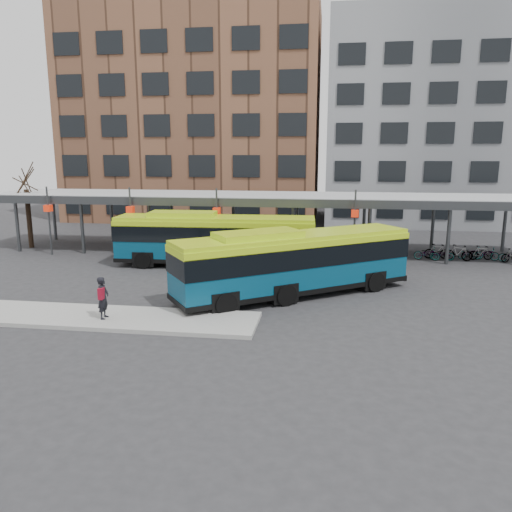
{
  "coord_description": "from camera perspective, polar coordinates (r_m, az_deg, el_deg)",
  "views": [
    {
      "loc": [
        4.28,
        -22.5,
        7.16
      ],
      "look_at": [
        0.63,
        2.79,
        1.8
      ],
      "focal_mm": 35.0,
      "sensor_mm": 36.0,
      "label": 1
    }
  ],
  "objects": [
    {
      "name": "bus_rear",
      "position": [
        31.7,
        -4.76,
        2.06
      ],
      "size": [
        12.61,
        3.22,
        3.45
      ],
      "rotation": [
        0.0,
        0.0,
        0.04
      ],
      "color": "navy",
      "rests_on": "ground"
    },
    {
      "name": "bike_rack",
      "position": [
        36.31,
        23.08,
        0.26
      ],
      "size": [
        7.16,
        1.44,
        1.08
      ],
      "color": "slate",
      "rests_on": "ground"
    },
    {
      "name": "ground",
      "position": [
        23.99,
        -2.44,
        -5.52
      ],
      "size": [
        120.0,
        120.0,
        0.0
      ],
      "primitive_type": "plane",
      "color": "#28282B",
      "rests_on": "ground"
    },
    {
      "name": "building_brick",
      "position": [
        56.47,
        -6.7,
        15.67
      ],
      "size": [
        26.0,
        14.0,
        22.0
      ],
      "primitive_type": "cube",
      "color": "brown",
      "rests_on": "ground"
    },
    {
      "name": "pedestrian",
      "position": [
        22.16,
        -17.07,
        -4.56
      ],
      "size": [
        0.48,
        0.7,
        1.81
      ],
      "rotation": [
        0.0,
        0.0,
        1.64
      ],
      "color": "black",
      "rests_on": "boarding_island"
    },
    {
      "name": "boarding_island",
      "position": [
        22.93,
        -17.61,
        -6.69
      ],
      "size": [
        14.0,
        3.0,
        0.18
      ],
      "primitive_type": "cube",
      "color": "gray",
      "rests_on": "ground"
    },
    {
      "name": "building_grey",
      "position": [
        55.82,
        20.98,
        14.0
      ],
      "size": [
        24.0,
        14.0,
        20.0
      ],
      "primitive_type": "cube",
      "color": "slate",
      "rests_on": "ground"
    },
    {
      "name": "bus_front",
      "position": [
        24.98,
        4.36,
        -0.59
      ],
      "size": [
        11.73,
        9.37,
        3.44
      ],
      "rotation": [
        0.0,
        0.0,
        0.62
      ],
      "color": "navy",
      "rests_on": "ground"
    },
    {
      "name": "tree",
      "position": [
        41.34,
        -24.54,
        4.21
      ],
      "size": [
        1.64,
        1.64,
        5.6
      ],
      "color": "black",
      "rests_on": "ground"
    },
    {
      "name": "canopy",
      "position": [
        35.78,
        1.23,
        6.63
      ],
      "size": [
        40.0,
        6.53,
        4.8
      ],
      "color": "#999B9E",
      "rests_on": "ground"
    }
  ]
}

